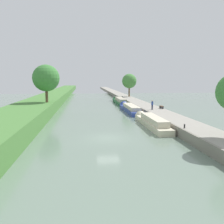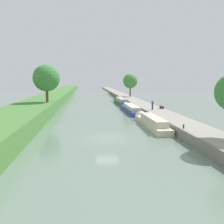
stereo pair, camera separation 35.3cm
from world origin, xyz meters
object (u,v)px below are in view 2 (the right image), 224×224
narrowboat_green (121,101)px  mooring_bollard_far (123,97)px  mooring_bollard_near (184,126)px  narrowboat_blue (130,108)px  park_bench (162,107)px  narrowboat_cream (151,122)px  person_walking (152,105)px

narrowboat_green → mooring_bollard_far: 7.06m
mooring_bollard_near → narrowboat_blue: bearing=94.9°
narrowboat_blue → park_bench: park_bench is taller
narrowboat_cream → person_walking: bearing=73.3°
person_walking → park_bench: 2.71m
narrowboat_cream → narrowboat_green: (0.07, 30.06, 0.04)m
mooring_bollard_far → park_bench: bearing=-83.3°
narrowboat_cream → mooring_bollard_far: mooring_bollard_far is taller
mooring_bollard_near → park_bench: (3.09, 17.29, 0.12)m
person_walking → mooring_bollard_far: size_ratio=3.69×
narrowboat_blue → narrowboat_green: narrowboat_green is taller
mooring_bollard_near → narrowboat_green: bearing=92.7°
narrowboat_blue → person_walking: size_ratio=8.95×
narrowboat_blue → narrowboat_green: size_ratio=0.98×
narrowboat_cream → person_walking: person_walking is taller
mooring_bollard_near → mooring_bollard_far: 43.69m
person_walking → mooring_bollard_near: 15.82m
narrowboat_green → person_walking: person_walking is taller
person_walking → mooring_bollard_far: person_walking is taller
narrowboat_cream → park_bench: size_ratio=8.51×
mooring_bollard_near → park_bench: bearing=79.9°
narrowboat_blue → person_walking: person_walking is taller
narrowboat_blue → mooring_bollard_far: bearing=85.0°
person_walking → mooring_bollard_near: person_walking is taller
person_walking → mooring_bollard_near: size_ratio=3.69×
park_bench → narrowboat_blue: bearing=137.0°
narrowboat_blue → narrowboat_cream: bearing=-89.6°
mooring_bollard_far → narrowboat_green: bearing=-104.1°
narrowboat_blue → person_walking: (2.80, -6.16, 1.37)m
narrowboat_green → mooring_bollard_near: (1.72, -36.88, 0.65)m
person_walking → mooring_bollard_far: (-0.91, 27.91, -0.65)m
narrowboat_green → mooring_bollard_near: 36.92m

